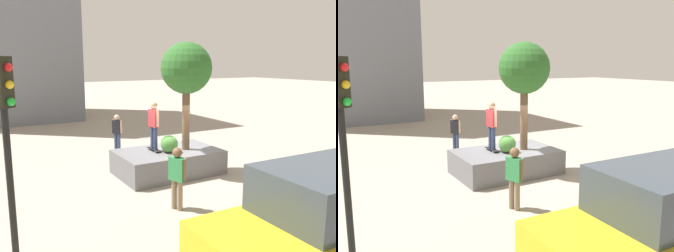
% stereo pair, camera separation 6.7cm
% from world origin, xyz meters
% --- Properties ---
extents(ground_plane, '(120.00, 120.00, 0.00)m').
position_xyz_m(ground_plane, '(0.00, 0.00, 0.00)').
color(ground_plane, '#9E9384').
extents(planter_ledge, '(3.67, 2.31, 0.86)m').
position_xyz_m(planter_ledge, '(0.36, 0.03, 0.43)').
color(planter_ledge, slate).
rests_on(planter_ledge, ground).
extents(plaza_tree, '(1.84, 1.84, 3.87)m').
position_xyz_m(plaza_tree, '(-0.30, 0.19, 3.76)').
color(plaza_tree, brown).
rests_on(plaza_tree, planter_ledge).
extents(boxwood_shrub, '(0.61, 0.61, 0.61)m').
position_xyz_m(boxwood_shrub, '(0.46, 0.31, 1.17)').
color(boxwood_shrub, '#4C8C3D').
rests_on(boxwood_shrub, planter_ledge).
extents(skateboard, '(0.22, 0.80, 0.07)m').
position_xyz_m(skateboard, '(0.84, -0.15, 0.92)').
color(skateboard, black).
rests_on(skateboard, planter_ledge).
extents(skateboarder, '(0.26, 0.58, 1.71)m').
position_xyz_m(skateboarder, '(0.84, -0.15, 1.92)').
color(skateboarder, navy).
rests_on(skateboarder, skateboard).
extents(taxi_cab, '(4.77, 2.28, 2.20)m').
position_xyz_m(taxi_cab, '(1.13, 7.11, 1.12)').
color(taxi_cab, gold).
rests_on(taxi_cab, ground).
extents(traffic_light_corner, '(0.37, 0.37, 4.12)m').
position_xyz_m(traffic_light_corner, '(6.01, 4.50, 2.83)').
color(traffic_light_corner, black).
rests_on(traffic_light_corner, ground).
extents(bystander_watching, '(0.36, 0.56, 1.76)m').
position_xyz_m(bystander_watching, '(1.74, 2.98, 1.02)').
color(bystander_watching, '#847056').
rests_on(bystander_watching, ground).
extents(pedestrian_crossing, '(0.38, 0.51, 1.67)m').
position_xyz_m(pedestrian_crossing, '(0.71, -4.08, 0.96)').
color(pedestrian_crossing, navy).
rests_on(pedestrian_crossing, ground).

